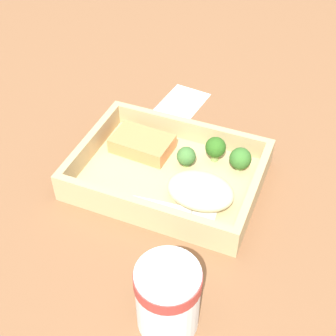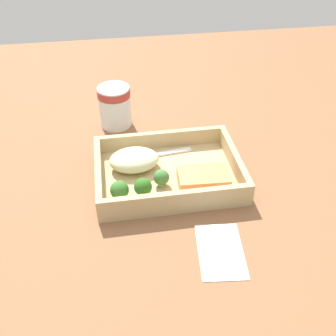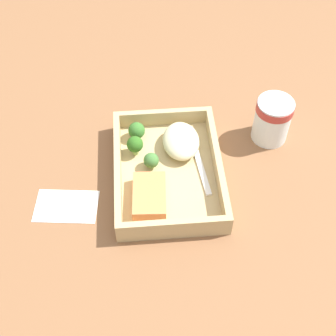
{
  "view_description": "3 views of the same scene",
  "coord_description": "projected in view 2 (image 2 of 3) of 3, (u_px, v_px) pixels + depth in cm",
  "views": [
    {
      "loc": [
        19.99,
        -48.78,
        52.21
      ],
      "look_at": [
        0.0,
        0.0,
        2.7
      ],
      "focal_mm": 50.0,
      "sensor_mm": 36.0,
      "label": 1
    },
    {
      "loc": [
        9.69,
        60.0,
        51.12
      ],
      "look_at": [
        0.0,
        0.0,
        2.7
      ],
      "focal_mm": 42.0,
      "sensor_mm": 36.0,
      "label": 2
    },
    {
      "loc": [
        -56.43,
        4.53,
        73.93
      ],
      "look_at": [
        0.0,
        0.0,
        2.7
      ],
      "focal_mm": 50.0,
      "sensor_mm": 36.0,
      "label": 3
    }
  ],
  "objects": [
    {
      "name": "broccoli_floret_2",
      "position": [
        143.0,
        187.0,
        0.72
      ],
      "size": [
        3.32,
        3.32,
        4.34
      ],
      "color": "#8BAA5A",
      "rests_on": "takeout_tray"
    },
    {
      "name": "ground_plane",
      "position": [
        168.0,
        182.0,
        0.8
      ],
      "size": [
        160.0,
        160.0,
        2.0
      ],
      "primitive_type": "cube",
      "color": "brown"
    },
    {
      "name": "tray_rim",
      "position": [
        168.0,
        167.0,
        0.78
      ],
      "size": [
        28.38,
        20.69,
        3.65
      ],
      "color": "tan",
      "rests_on": "takeout_tray"
    },
    {
      "name": "salmon_fillet",
      "position": [
        203.0,
        178.0,
        0.76
      ],
      "size": [
        10.0,
        6.68,
        2.56
      ],
      "primitive_type": "cube",
      "rotation": [
        0.0,
        0.0,
        -0.06
      ],
      "color": "#E9864D",
      "rests_on": "takeout_tray"
    },
    {
      "name": "broccoli_floret_1",
      "position": [
        120.0,
        190.0,
        0.72
      ],
      "size": [
        3.48,
        3.48,
        3.85
      ],
      "color": "#89A664",
      "rests_on": "takeout_tray"
    },
    {
      "name": "fork",
      "position": [
        150.0,
        156.0,
        0.83
      ],
      "size": [
        15.89,
        3.4,
        0.44
      ],
      "color": "white",
      "rests_on": "takeout_tray"
    },
    {
      "name": "receipt_slip",
      "position": [
        221.0,
        251.0,
        0.65
      ],
      "size": [
        8.67,
        12.56,
        0.24
      ],
      "primitive_type": "cube",
      "rotation": [
        0.0,
        0.0,
        -0.11
      ],
      "color": "white",
      "rests_on": "ground_plane"
    },
    {
      "name": "paper_cup",
      "position": [
        115.0,
        104.0,
        0.92
      ],
      "size": [
        7.63,
        7.63,
        9.79
      ],
      "color": "white",
      "rests_on": "ground_plane"
    },
    {
      "name": "broccoli_floret_3",
      "position": [
        161.0,
        178.0,
        0.75
      ],
      "size": [
        3.04,
        3.04,
        3.48
      ],
      "color": "#84AA59",
      "rests_on": "takeout_tray"
    },
    {
      "name": "mashed_potatoes",
      "position": [
        134.0,
        160.0,
        0.79
      ],
      "size": [
        10.03,
        7.44,
        3.9
      ],
      "primitive_type": "ellipsoid",
      "color": "beige",
      "rests_on": "takeout_tray"
    },
    {
      "name": "takeout_tray",
      "position": [
        168.0,
        176.0,
        0.79
      ],
      "size": [
        28.38,
        20.69,
        1.2
      ],
      "primitive_type": "cube",
      "color": "tan",
      "rests_on": "ground_plane"
    }
  ]
}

